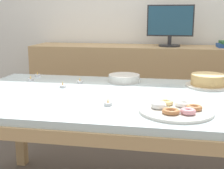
% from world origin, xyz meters
% --- Properties ---
extents(wall_back, '(8.00, 0.10, 2.60)m').
position_xyz_m(wall_back, '(0.00, 1.57, 1.30)').
color(wall_back, white).
rests_on(wall_back, ground).
extents(dining_table, '(1.76, 1.04, 0.73)m').
position_xyz_m(dining_table, '(0.00, 0.00, 0.65)').
color(dining_table, silver).
rests_on(dining_table, ground).
extents(sideboard, '(2.00, 0.44, 0.89)m').
position_xyz_m(sideboard, '(0.00, 1.27, 0.44)').
color(sideboard, tan).
rests_on(sideboard, ground).
extents(computer_monitor, '(0.42, 0.20, 0.38)m').
position_xyz_m(computer_monitor, '(0.31, 1.27, 1.08)').
color(computer_monitor, '#262628').
rests_on(computer_monitor, sideboard).
extents(cake_chocolate_round, '(0.28, 0.28, 0.08)m').
position_xyz_m(cake_chocolate_round, '(0.56, 0.30, 0.77)').
color(cake_chocolate_round, silver).
rests_on(cake_chocolate_round, dining_table).
extents(pastry_platter, '(0.34, 0.34, 0.04)m').
position_xyz_m(pastry_platter, '(0.36, -0.27, 0.74)').
color(pastry_platter, silver).
rests_on(pastry_platter, dining_table).
extents(plate_stack, '(0.21, 0.21, 0.05)m').
position_xyz_m(plate_stack, '(0.02, 0.35, 0.76)').
color(plate_stack, silver).
rests_on(plate_stack, dining_table).
extents(tealight_centre, '(0.04, 0.04, 0.04)m').
position_xyz_m(tealight_centre, '(-0.64, 0.43, 0.74)').
color(tealight_centre, silver).
rests_on(tealight_centre, dining_table).
extents(tealight_near_cakes, '(0.04, 0.04, 0.04)m').
position_xyz_m(tealight_near_cakes, '(-0.33, 0.12, 0.74)').
color(tealight_near_cakes, silver).
rests_on(tealight_near_cakes, dining_table).
extents(tealight_right_edge, '(0.04, 0.04, 0.04)m').
position_xyz_m(tealight_right_edge, '(0.02, -0.22, 0.74)').
color(tealight_right_edge, silver).
rests_on(tealight_right_edge, dining_table).
extents(tealight_left_edge, '(0.04, 0.04, 0.04)m').
position_xyz_m(tealight_left_edge, '(-0.62, 0.27, 0.74)').
color(tealight_left_edge, silver).
rests_on(tealight_left_edge, dining_table).
extents(tealight_near_front, '(0.04, 0.04, 0.04)m').
position_xyz_m(tealight_near_front, '(-0.26, 0.26, 0.74)').
color(tealight_near_front, silver).
rests_on(tealight_near_front, dining_table).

